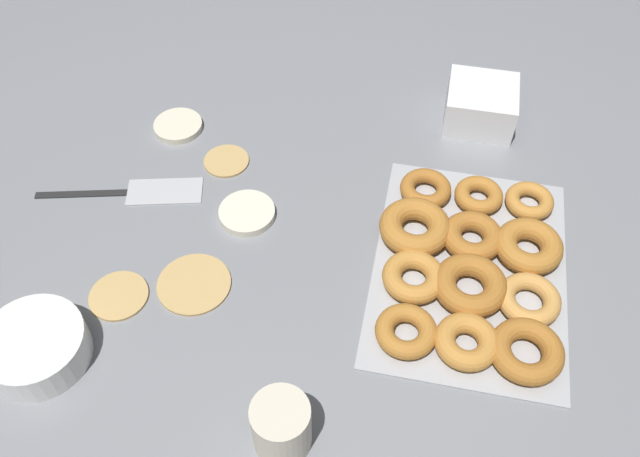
{
  "coord_description": "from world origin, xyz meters",
  "views": [
    {
      "loc": [
        -0.67,
        -0.25,
        0.88
      ],
      "look_at": [
        -0.0,
        -0.12,
        0.04
      ],
      "focal_mm": 38.0,
      "sensor_mm": 36.0,
      "label": 1
    }
  ],
  "objects": [
    {
      "name": "ground_plane",
      "position": [
        0.0,
        0.0,
        0.0
      ],
      "size": [
        3.0,
        3.0,
        0.0
      ],
      "primitive_type": "plane",
      "color": "gray"
    },
    {
      "name": "pancake_0",
      "position": [
        0.21,
        0.2,
        0.01
      ],
      "size": [
        0.09,
        0.09,
        0.01
      ],
      "primitive_type": "cylinder",
      "color": "beige",
      "rests_on": "ground_plane"
    },
    {
      "name": "pancake_1",
      "position": [
        -0.12,
        0.06,
        0.0
      ],
      "size": [
        0.12,
        0.12,
        0.01
      ],
      "primitive_type": "cylinder",
      "color": "tan",
      "rests_on": "ground_plane"
    },
    {
      "name": "pancake_2",
      "position": [
        0.03,
        0.01,
        0.01
      ],
      "size": [
        0.1,
        0.1,
        0.01
      ],
      "primitive_type": "cylinder",
      "color": "silver",
      "rests_on": "ground_plane"
    },
    {
      "name": "pancake_3",
      "position": [
        0.15,
        0.09,
        0.0
      ],
      "size": [
        0.08,
        0.08,
        0.01
      ],
      "primitive_type": "cylinder",
      "color": "tan",
      "rests_on": "ground_plane"
    },
    {
      "name": "pancake_4",
      "position": [
        -0.17,
        0.17,
        0.0
      ],
      "size": [
        0.09,
        0.09,
        0.01
      ],
      "primitive_type": "cylinder",
      "color": "tan",
      "rests_on": "ground_plane"
    },
    {
      "name": "donut_tray",
      "position": [
        -0.02,
        -0.36,
        0.02
      ],
      "size": [
        0.42,
        0.3,
        0.04
      ],
      "color": "#ADAFB5",
      "rests_on": "ground_plane"
    },
    {
      "name": "batter_bowl",
      "position": [
        -0.29,
        0.24,
        0.03
      ],
      "size": [
        0.15,
        0.15,
        0.05
      ],
      "color": "white",
      "rests_on": "ground_plane"
    },
    {
      "name": "container_stack",
      "position": [
        0.35,
        -0.35,
        0.04
      ],
      "size": [
        0.12,
        0.13,
        0.08
      ],
      "color": "white",
      "rests_on": "ground_plane"
    },
    {
      "name": "paper_cup",
      "position": [
        -0.34,
        -0.14,
        0.04
      ],
      "size": [
        0.08,
        0.08,
        0.09
      ],
      "color": "beige",
      "rests_on": "ground_plane"
    },
    {
      "name": "spatula",
      "position": [
        0.05,
        0.2,
        0.0
      ],
      "size": [
        0.11,
        0.29,
        0.01
      ],
      "rotation": [
        0.0,
        0.0,
        4.96
      ],
      "color": "black",
      "rests_on": "ground_plane"
    }
  ]
}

